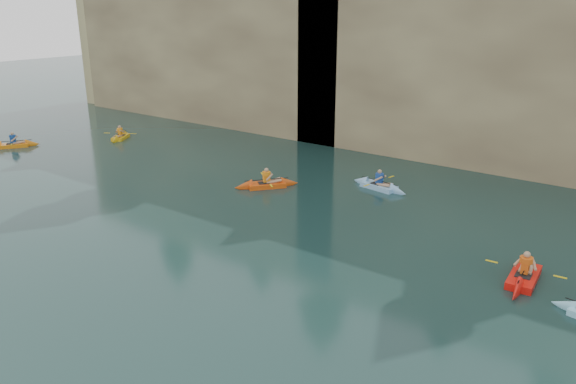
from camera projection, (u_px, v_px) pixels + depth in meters
The scene contains 11 objects.
ground at pixel (150, 323), 16.70m from camera, with size 160.00×160.00×0.00m, color black.
cliff at pixel (494, 50), 37.57m from camera, with size 70.00×16.00×12.00m, color tan.
cliff_slab_west at pixel (202, 54), 43.48m from camera, with size 26.00×2.40×10.56m, color tan.
cliff_slab_center at pixel (487, 67), 30.91m from camera, with size 24.00×2.40×11.40m, color tan.
sea_cave_west at pixel (217, 99), 42.91m from camera, with size 4.50×1.00×4.00m, color black.
sea_cave_center at pixel (380, 128), 35.12m from camera, with size 3.50×1.00×3.20m, color black.
kayaker_orange at pixel (267, 184), 28.91m from camera, with size 2.71×3.13×1.29m.
kayaker_red_far at pixel (524, 276), 19.22m from camera, with size 2.63×3.71×1.35m.
kayaker_yellow at pixel (121, 137), 39.15m from camera, with size 2.07×2.85×1.18m.
kayaker_ltblue_mid at pixel (379, 186), 28.69m from camera, with size 3.41×2.47×1.27m.
kayaker_extra_west at pixel (14, 145), 36.93m from camera, with size 2.40×3.02×1.24m.
Camera 1 is at (11.98, -9.23, 9.07)m, focal length 35.00 mm.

